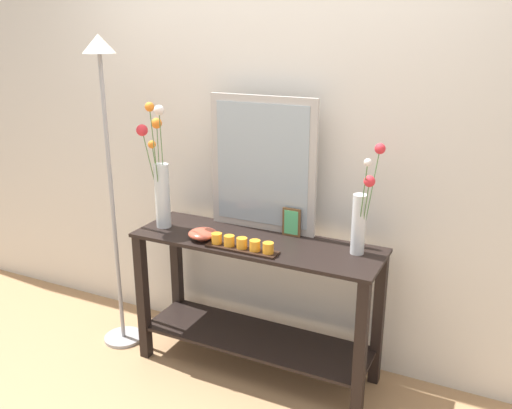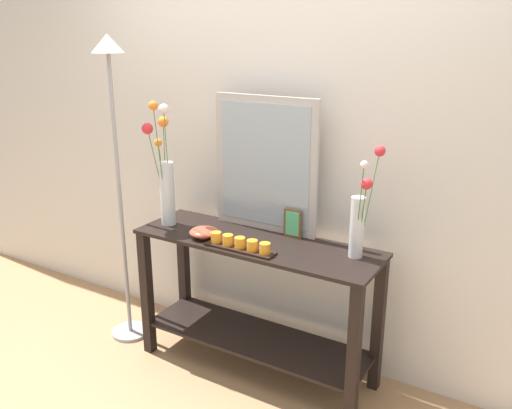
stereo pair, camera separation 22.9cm
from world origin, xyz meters
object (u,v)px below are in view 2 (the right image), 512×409
(mirror_leaning, at_px, (265,165))
(candle_tray, at_px, (240,245))
(picture_frame_small, at_px, (293,223))
(decorative_bowl, at_px, (204,232))
(floor_lamp, at_px, (115,143))
(tall_vase_left, at_px, (165,176))
(vase_right, at_px, (360,216))
(console_table, at_px, (256,293))

(mirror_leaning, relative_size, candle_tray, 1.91)
(mirror_leaning, relative_size, picture_frame_small, 4.73)
(mirror_leaning, bearing_deg, picture_frame_small, -9.79)
(decorative_bowl, bearing_deg, floor_lamp, 178.82)
(picture_frame_small, bearing_deg, tall_vase_left, -165.58)
(vase_right, height_order, decorative_bowl, vase_right)
(candle_tray, relative_size, floor_lamp, 0.21)
(console_table, relative_size, candle_tray, 3.49)
(vase_right, xyz_separation_m, floor_lamp, (-1.43, -0.17, 0.24))
(mirror_leaning, xyz_separation_m, decorative_bowl, (-0.22, -0.29, -0.34))
(tall_vase_left, xyz_separation_m, floor_lamp, (-0.31, -0.06, 0.17))
(tall_vase_left, xyz_separation_m, candle_tray, (0.57, -0.11, -0.26))
(tall_vase_left, height_order, floor_lamp, floor_lamp)
(tall_vase_left, height_order, vase_right, tall_vase_left)
(candle_tray, bearing_deg, decorative_bowl, 170.65)
(tall_vase_left, bearing_deg, decorative_bowl, -12.45)
(candle_tray, bearing_deg, vase_right, 21.75)
(vase_right, height_order, picture_frame_small, vase_right)
(mirror_leaning, xyz_separation_m, picture_frame_small, (0.19, -0.03, -0.30))
(console_table, bearing_deg, picture_frame_small, 46.62)
(console_table, height_order, candle_tray, candle_tray)
(console_table, height_order, decorative_bowl, decorative_bowl)
(console_table, bearing_deg, vase_right, 7.61)
(candle_tray, bearing_deg, floor_lamp, 176.40)
(mirror_leaning, relative_size, floor_lamp, 0.41)
(mirror_leaning, distance_m, picture_frame_small, 0.35)
(vase_right, xyz_separation_m, decorative_bowl, (-0.81, -0.18, -0.18))
(mirror_leaning, height_order, vase_right, mirror_leaning)
(vase_right, distance_m, floor_lamp, 1.46)
(vase_right, relative_size, floor_lamp, 0.30)
(mirror_leaning, relative_size, vase_right, 1.35)
(candle_tray, bearing_deg, console_table, 86.79)
(tall_vase_left, bearing_deg, picture_frame_small, 14.42)
(mirror_leaning, height_order, floor_lamp, floor_lamp)
(vase_right, xyz_separation_m, picture_frame_small, (-0.40, 0.08, -0.14))
(console_table, height_order, tall_vase_left, tall_vase_left)
(candle_tray, relative_size, decorative_bowl, 2.48)
(tall_vase_left, relative_size, candle_tray, 1.85)
(picture_frame_small, bearing_deg, decorative_bowl, -148.08)
(decorative_bowl, relative_size, floor_lamp, 0.09)
(vase_right, bearing_deg, candle_tray, -158.25)
(decorative_bowl, xyz_separation_m, floor_lamp, (-0.62, 0.01, 0.42))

